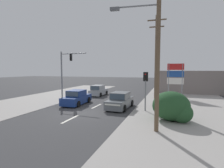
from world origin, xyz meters
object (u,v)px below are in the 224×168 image
object	(u,v)px
utility_pole_foreground_right	(156,39)
pedestal_signal_right_kerb	(146,85)
traffic_signal_mast	(65,69)
hatchback_receding_far	(98,91)
utility_pole_midground_right	(156,60)
sedan_crossing_left	(120,101)
shopping_plaza_sign	(175,76)
sedan_kerbside_parked	(77,98)

from	to	relation	value
utility_pole_foreground_right	pedestal_signal_right_kerb	xyz separation A→B (m)	(-1.25, 5.18, -3.17)
traffic_signal_mast	hatchback_receding_far	world-z (taller)	traffic_signal_mast
utility_pole_midground_right	hatchback_receding_far	bearing A→B (deg)	147.13
utility_pole_foreground_right	sedan_crossing_left	size ratio (longest dim) A/B	2.42
shopping_plaza_sign	hatchback_receding_far	size ratio (longest dim) A/B	1.25
pedestal_signal_right_kerb	hatchback_receding_far	size ratio (longest dim) A/B	0.97
sedan_kerbside_parked	pedestal_signal_right_kerb	bearing A→B (deg)	-5.55
pedestal_signal_right_kerb	shopping_plaza_sign	distance (m)	9.24
shopping_plaza_sign	sedan_crossing_left	bearing A→B (deg)	-122.14
pedestal_signal_right_kerb	sedan_crossing_left	distance (m)	3.06
hatchback_receding_far	sedan_crossing_left	world-z (taller)	sedan_crossing_left
utility_pole_midground_right	pedestal_signal_right_kerb	world-z (taller)	utility_pole_midground_right
pedestal_signal_right_kerb	sedan_kerbside_parked	distance (m)	7.72
utility_pole_foreground_right	hatchback_receding_far	distance (m)	16.28
utility_pole_foreground_right	hatchback_receding_far	bearing A→B (deg)	125.57
traffic_signal_mast	pedestal_signal_right_kerb	distance (m)	10.78
hatchback_receding_far	sedan_kerbside_parked	bearing A→B (deg)	-87.49
utility_pole_foreground_right	pedestal_signal_right_kerb	distance (m)	6.20
shopping_plaza_sign	sedan_crossing_left	distance (m)	10.15
sedan_crossing_left	sedan_kerbside_parked	world-z (taller)	same
utility_pole_foreground_right	hatchback_receding_far	xyz separation A→B (m)	(-9.03, 12.63, -4.89)
shopping_plaza_sign	sedan_crossing_left	xyz separation A→B (m)	(-5.26, -8.37, -2.28)
hatchback_receding_far	utility_pole_midground_right	bearing A→B (deg)	-32.87
utility_pole_midground_right	traffic_signal_mast	world-z (taller)	utility_pole_midground_right
utility_pole_foreground_right	shopping_plaza_sign	xyz separation A→B (m)	(1.52, 13.98, -2.61)
utility_pole_foreground_right	sedan_kerbside_parked	xyz separation A→B (m)	(-8.74, 5.90, -4.89)
sedan_crossing_left	sedan_kerbside_parked	xyz separation A→B (m)	(-4.99, 0.30, 0.00)
utility_pole_midground_right	hatchback_receding_far	distance (m)	10.92
sedan_kerbside_parked	utility_pole_midground_right	bearing A→B (deg)	8.43
pedestal_signal_right_kerb	hatchback_receding_far	bearing A→B (deg)	136.25
traffic_signal_mast	hatchback_receding_far	bearing A→B (deg)	61.24
shopping_plaza_sign	hatchback_receding_far	distance (m)	10.88
utility_pole_midground_right	sedan_crossing_left	bearing A→B (deg)	-154.85
pedestal_signal_right_kerb	utility_pole_foreground_right	bearing A→B (deg)	-76.46
utility_pole_midground_right	traffic_signal_mast	bearing A→B (deg)	175.18
utility_pole_midground_right	shopping_plaza_sign	world-z (taller)	utility_pole_midground_right
utility_pole_midground_right	pedestal_signal_right_kerb	size ratio (longest dim) A/B	2.54
utility_pole_midground_right	pedestal_signal_right_kerb	bearing A→B (deg)	-110.73
traffic_signal_mast	shopping_plaza_sign	bearing A→B (deg)	24.39
utility_pole_foreground_right	shopping_plaza_sign	size ratio (longest dim) A/B	2.27
utility_pole_midground_right	sedan_kerbside_parked	xyz separation A→B (m)	(-8.23, -1.22, -4.05)
sedan_crossing_left	hatchback_receding_far	bearing A→B (deg)	126.96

